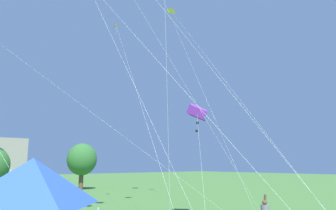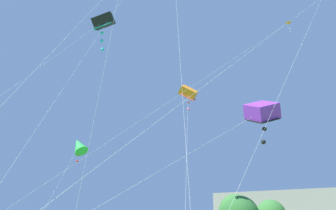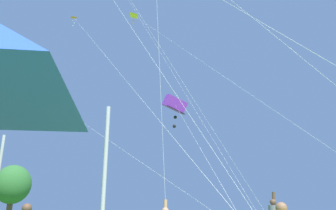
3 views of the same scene
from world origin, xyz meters
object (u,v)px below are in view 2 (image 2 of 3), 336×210
at_px(kite_black_box_1, 103,22).
at_px(kite_purple_box_9, 262,112).
at_px(kite_green_diamond_3, 79,146).
at_px(kite_orange_delta_5, 280,28).
at_px(kite_orange_box_6, 188,93).

xyz_separation_m(kite_black_box_1, kite_purple_box_9, (9.77, -0.41, -7.63)).
xyz_separation_m(kite_green_diamond_3, kite_orange_delta_5, (13.38, 6.10, 8.55)).
relative_size(kite_orange_delta_5, kite_purple_box_9, 2.16).
height_order(kite_green_diamond_3, kite_orange_box_6, kite_orange_box_6).
bearing_deg(kite_purple_box_9, kite_black_box_1, 177.62).
height_order(kite_black_box_1, kite_orange_delta_5, kite_orange_delta_5).
height_order(kite_orange_box_6, kite_purple_box_9, kite_orange_box_6).
height_order(kite_black_box_1, kite_orange_box_6, kite_orange_box_6).
bearing_deg(kite_orange_box_6, kite_purple_box_9, -53.01).
height_order(kite_black_box_1, kite_purple_box_9, kite_black_box_1).
distance_m(kite_orange_delta_5, kite_orange_box_6, 11.50).
bearing_deg(kite_orange_delta_5, kite_purple_box_9, -85.37).
relative_size(kite_green_diamond_3, kite_orange_delta_5, 0.42).
height_order(kite_green_diamond_3, kite_orange_delta_5, kite_orange_delta_5).
bearing_deg(kite_green_diamond_3, kite_orange_box_6, 74.15).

